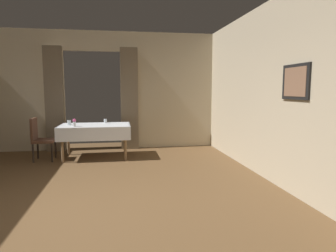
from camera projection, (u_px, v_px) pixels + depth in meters
ground at (67, 214)px, 3.72m from camera, size 10.08×10.08×0.00m
wall_right at (309, 92)px, 4.04m from camera, size 0.16×8.40×3.00m
wall_back at (93, 90)px, 7.63m from camera, size 6.40×0.27×3.00m
dining_table_mid at (95, 129)px, 6.73m from camera, size 1.55×1.01×0.75m
chair_mid_left at (40, 137)px, 6.46m from camera, size 0.44×0.44×0.93m
flower_vase_mid at (74, 122)px, 6.38m from camera, size 0.07×0.07×0.17m
glass_mid_b at (105, 121)px, 7.10m from camera, size 0.07×0.07×0.09m
glass_mid_c at (69, 123)px, 6.67m from camera, size 0.08×0.08×0.11m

